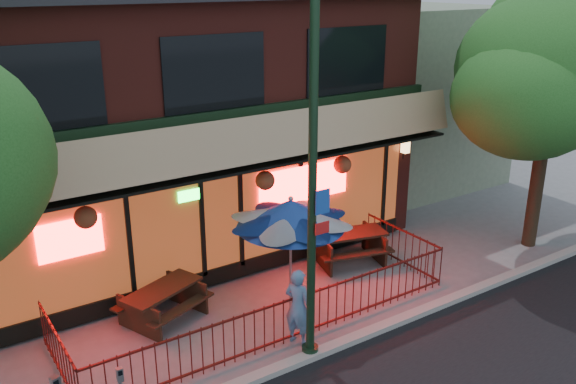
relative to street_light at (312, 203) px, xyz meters
name	(u,v)px	position (x,y,z in m)	size (l,w,h in m)	color
ground	(298,345)	(0.00, 0.40, -3.15)	(80.00, 80.00, 0.00)	gray
curb	(313,355)	(0.00, -0.10, -3.09)	(80.00, 0.25, 0.12)	#999993
restaurant_building	(149,87)	(0.00, 7.51, 0.98)	(12.96, 9.49, 8.05)	maroon
neighbor_building	(384,92)	(9.00, 8.10, -0.15)	(6.00, 7.00, 6.00)	gray
patio_fence	(284,307)	(0.00, 0.91, -2.52)	(8.44, 2.62, 1.00)	#4E1410
street_light	(312,203)	(0.00, 0.00, 0.00)	(0.43, 0.32, 7.00)	black
street_tree_right	(553,61)	(8.04, 0.99, 1.81)	(4.80, 4.80, 7.02)	#332619
picnic_table_left	(163,299)	(-1.84, 2.80, -2.66)	(2.12, 1.89, 0.75)	#351F13
picnic_table_right	(348,243)	(3.20, 2.80, -2.62)	(2.21, 1.90, 0.81)	black
patio_umbrella	(291,214)	(0.67, 1.69, -0.90)	(2.31, 2.31, 2.64)	gray
pedestrian	(298,307)	(0.05, 0.50, -2.34)	(0.59, 0.39, 1.61)	#5780AE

